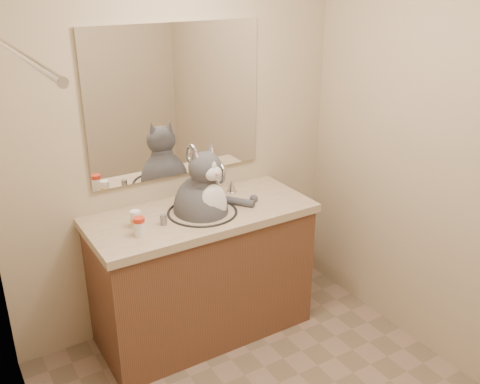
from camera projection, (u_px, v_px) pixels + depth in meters
name	position (u px, v px, depth m)	size (l,w,h in m)	color
room	(304.00, 218.00, 2.26)	(2.22, 2.52, 2.42)	#856C5C
vanity	(203.00, 271.00, 3.31)	(1.34, 0.59, 1.12)	brown
mirror	(177.00, 102.00, 3.13)	(1.10, 0.02, 0.90)	white
shower_curtain	(49.00, 316.00, 1.90)	(0.02, 1.30, 1.93)	beige
cat	(203.00, 205.00, 3.13)	(0.50, 0.40, 0.63)	#47474C
pill_bottle_redcap	(139.00, 227.00, 2.84)	(0.07, 0.07, 0.11)	white
pill_bottle_orange	(136.00, 219.00, 2.94)	(0.07, 0.07, 0.10)	white
grey_canister	(163.00, 220.00, 2.98)	(0.05, 0.05, 0.06)	slate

